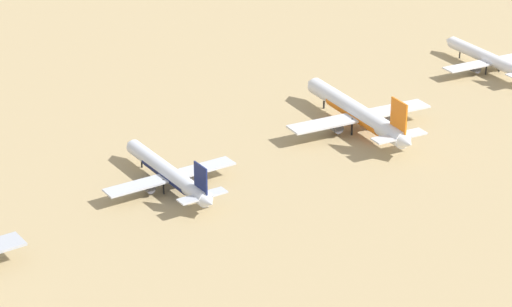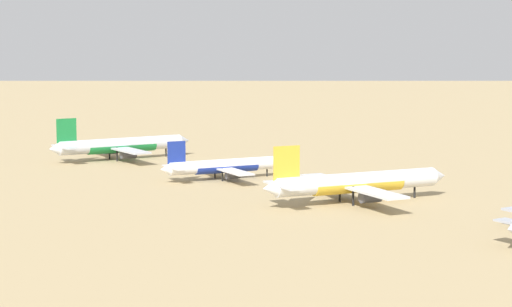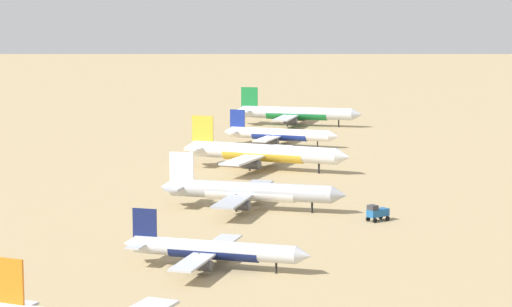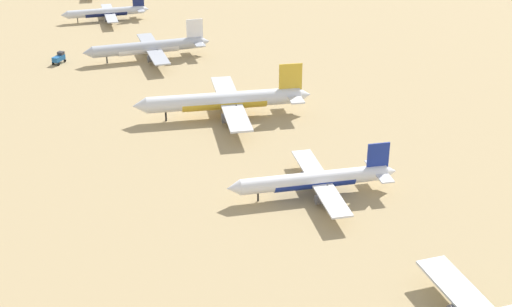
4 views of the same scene
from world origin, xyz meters
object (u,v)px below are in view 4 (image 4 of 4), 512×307
Objects in this scene: parked_jet_2 at (107,12)px; parked_jet_5 at (315,180)px; parked_jet_3 at (149,47)px; parked_jet_4 at (225,101)px; service_truck at (59,58)px.

parked_jet_5 is at bearing 102.72° from parked_jet_2.
parked_jet_2 is 170.49m from parked_jet_5.
parked_jet_3 is 1.11× the size of parked_jet_5.
parked_jet_5 is (-37.53, 166.31, 0.46)m from parked_jet_2.
parked_jet_4 is 9.45× the size of service_truck.
parked_jet_3 is 32.32m from service_truck.
parked_jet_5 is (-26.12, 110.63, -0.43)m from parked_jet_3.
service_truck is (47.55, -62.29, -3.05)m from parked_jet_4.
parked_jet_2 is at bearing -78.42° from parked_jet_3.
parked_jet_3 is at bearing 101.58° from parked_jet_2.
parked_jet_5 is (-10.61, 51.84, -1.09)m from parked_jet_4.
service_truck is at bearing -52.65° from parked_jet_4.
service_truck is at bearing -6.23° from parked_jet_3.
parked_jet_3 reaches higher than parked_jet_2.
parked_jet_2 is 0.89× the size of parked_jet_5.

